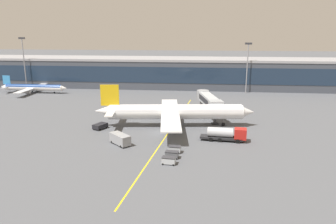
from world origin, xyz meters
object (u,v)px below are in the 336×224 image
Objects in this scene: baggage_cart_1 at (172,154)px; commuter_jet_far at (33,87)px; lavatory_truck at (120,139)px; baggage_cart_2 at (175,149)px; baggage_cart_0 at (169,160)px; fuel_tanker at (226,134)px; pushback_tug at (100,126)px; main_airliner at (175,112)px.

commuter_jet_far reaches higher than baggage_cart_1.
lavatory_truck is 2.07× the size of baggage_cart_2.
baggage_cart_0 is 6.40m from baggage_cart_2.
commuter_jet_far is (-64.32, 65.44, 1.58)m from baggage_cart_1.
fuel_tanker is at bearing 37.39° from baggage_cart_2.
baggage_cart_0 and baggage_cart_2 have the same top height.
baggage_cart_1 is 0.10× the size of commuter_jet_far.
fuel_tanker reaches higher than pushback_tug.
fuel_tanker is 19.51m from baggage_cart_0.
pushback_tug is at bearing -166.97° from main_airliner.
pushback_tug is (-32.88, 6.33, -0.90)m from fuel_tanker.
baggage_cart_1 is at bearing -41.15° from pushback_tug.
commuter_jet_far is at bearing 131.47° from lavatory_truck.
baggage_cart_0 is 3.20m from baggage_cart_1.
main_airliner is 75.97m from commuter_jet_far.
pushback_tug is 63.99m from commuter_jet_far.
commuter_jet_far is at bearing 132.61° from pushback_tug.
lavatory_truck is 0.20× the size of commuter_jet_far.
baggage_cart_2 is at bearing -85.04° from main_airliner.
commuter_jet_far reaches higher than lavatory_truck.
baggage_cart_0 is at bearing -87.61° from main_airliner.
main_airliner is 20.39m from pushback_tug.
lavatory_truck is 14.28m from baggage_cart_1.
baggage_cart_2 is (1.71, -19.71, -3.35)m from main_airliner.
commuter_jet_far reaches higher than pushback_tug.
lavatory_truck is 14.32m from pushback_tug.
baggage_cart_0 is at bearing -46.99° from commuter_jet_far.
main_airliner is 23.18m from baggage_cart_1.
fuel_tanker reaches higher than baggage_cart_1.
commuter_jet_far reaches higher than fuel_tanker.
pushback_tug is at bearing 133.85° from baggage_cart_0.
baggage_cart_1 is (0.31, 3.18, 0.00)m from baggage_cart_0.
lavatory_truck is (-11.12, -16.07, -2.71)m from main_airliner.
main_airliner is 26.32m from baggage_cart_0.
baggage_cart_1 is 3.20m from baggage_cart_2.
main_airliner is 15.60× the size of baggage_cart_2.
main_airliner is at bearing 13.03° from pushback_tug.
fuel_tanker is 0.38× the size of commuter_jet_far.
fuel_tanker is at bearing -39.31° from main_airliner.
lavatory_truck is at bearing 140.65° from baggage_cart_0.
fuel_tanker reaches higher than lavatory_truck.
baggage_cart_0 is 1.00× the size of baggage_cart_2.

